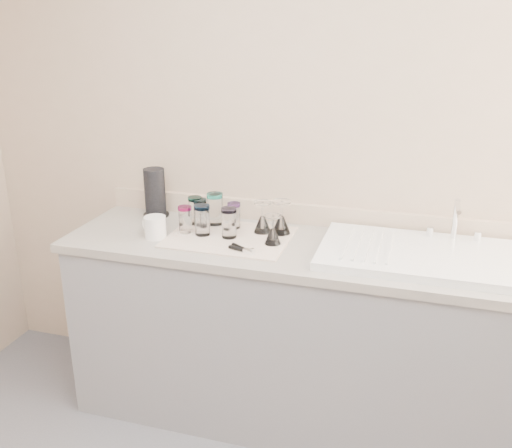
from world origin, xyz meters
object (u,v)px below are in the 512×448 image
(tumbler_cyan, at_px, (215,209))
(goblet_front_right, at_px, (273,234))
(tumbler_purple, at_px, (234,215))
(goblet_back_right, at_px, (281,222))
(white_mug, at_px, (155,227))
(tumbler_extra, at_px, (200,212))
(paper_towel_roll, at_px, (155,193))
(goblet_back_left, at_px, (262,222))
(tumbler_blue, at_px, (202,220))
(can_opener, at_px, (242,249))
(sink_unit, at_px, (419,254))
(tumbler_teal, at_px, (195,210))
(tumbler_magenta, at_px, (185,219))
(tumbler_lavender, at_px, (229,223))

(tumbler_cyan, relative_size, goblet_front_right, 1.16)
(tumbler_purple, bearing_deg, goblet_back_right, -1.70)
(white_mug, bearing_deg, tumbler_extra, 54.20)
(white_mug, distance_m, paper_towel_roll, 0.32)
(tumbler_extra, relative_size, goblet_back_right, 0.82)
(tumbler_extra, height_order, white_mug, tumbler_extra)
(goblet_back_left, bearing_deg, tumbler_blue, -156.27)
(paper_towel_roll, bearing_deg, can_opener, -30.56)
(sink_unit, bearing_deg, tumbler_teal, 173.66)
(tumbler_cyan, distance_m, paper_towel_roll, 0.35)
(tumbler_cyan, relative_size, white_mug, 1.03)
(tumbler_extra, distance_m, goblet_back_left, 0.31)
(tumbler_extra, relative_size, goblet_front_right, 0.98)
(tumbler_teal, distance_m, tumbler_cyan, 0.10)
(tumbler_teal, xyz_separation_m, tumbler_magenta, (0.00, -0.13, -0.00))
(tumbler_cyan, height_order, tumbler_extra, tumbler_cyan)
(tumbler_purple, bearing_deg, sink_unit, -7.39)
(tumbler_blue, distance_m, white_mug, 0.22)
(tumbler_extra, height_order, goblet_back_left, goblet_back_left)
(tumbler_magenta, bearing_deg, tumbler_cyan, 57.21)
(tumbler_purple, relative_size, can_opener, 0.96)
(tumbler_teal, height_order, goblet_front_right, same)
(tumbler_magenta, relative_size, tumbler_lavender, 0.90)
(tumbler_blue, relative_size, paper_towel_roll, 0.58)
(tumbler_purple, xyz_separation_m, tumbler_lavender, (0.02, -0.13, 0.01))
(tumbler_purple, bearing_deg, tumbler_magenta, -148.18)
(tumbler_purple, xyz_separation_m, white_mug, (-0.31, -0.21, -0.02))
(tumbler_teal, xyz_separation_m, tumbler_blue, (0.09, -0.14, 0.00))
(white_mug, bearing_deg, tumbler_magenta, 36.90)
(tumbler_magenta, distance_m, tumbler_extra, 0.12)
(tumbler_teal, distance_m, tumbler_extra, 0.04)
(tumbler_teal, relative_size, tumbler_magenta, 1.05)
(tumbler_extra, bearing_deg, sink_unit, -5.66)
(tumbler_magenta, height_order, tumbler_extra, tumbler_extra)
(tumbler_purple, height_order, tumbler_lavender, tumbler_lavender)
(goblet_front_right, bearing_deg, tumbler_lavender, 174.83)
(tumbler_purple, bearing_deg, tumbler_blue, -130.31)
(tumbler_cyan, height_order, can_opener, tumbler_cyan)
(tumbler_lavender, relative_size, white_mug, 0.93)
(tumbler_cyan, xyz_separation_m, goblet_front_right, (0.33, -0.17, -0.03))
(tumbler_cyan, bearing_deg, tumbler_blue, -91.97)
(paper_towel_roll, bearing_deg, tumbler_magenta, -38.38)
(tumbler_purple, bearing_deg, tumbler_teal, 178.16)
(tumbler_extra, distance_m, paper_towel_roll, 0.29)
(tumbler_magenta, relative_size, can_opener, 0.98)
(can_opener, bearing_deg, tumbler_cyan, 128.76)
(tumbler_extra, height_order, paper_towel_roll, paper_towel_roll)
(goblet_front_right, bearing_deg, sink_unit, 3.02)
(tumbler_extra, xyz_separation_m, paper_towel_roll, (-0.28, 0.08, 0.05))
(tumbler_teal, bearing_deg, tumbler_lavender, -30.88)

